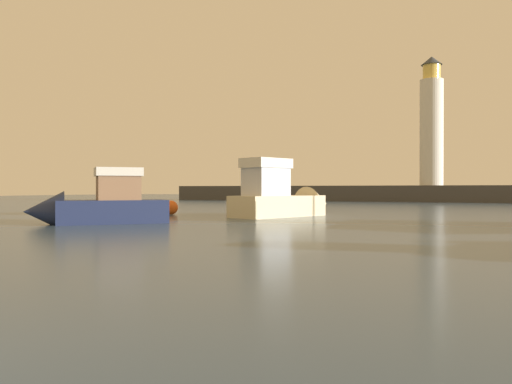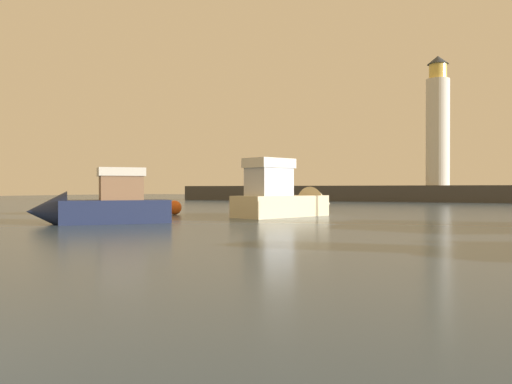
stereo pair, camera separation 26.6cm
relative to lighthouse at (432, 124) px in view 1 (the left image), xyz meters
The scene contains 6 objects.
ground_plane 37.87m from the lighthouse, 87.48° to the right, with size 220.00×220.00×0.00m, color #384C60.
breakwater 9.53m from the lighthouse, ahead, with size 81.12×4.47×2.23m, color #423F3D.
lighthouse is the anchor object (origin of this frame).
motorboat_1 43.90m from the lighthouse, 96.05° to the right, with size 5.17×8.65×4.10m.
motorboat_3 55.32m from the lighthouse, 101.35° to the right, with size 6.30×6.40×3.20m.
mooring_buoy 46.96m from the lighthouse, 105.65° to the right, with size 0.98×0.98×0.98m, color #EA5919.
Camera 1 is at (6.03, -1.29, 1.76)m, focal length 36.50 mm.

